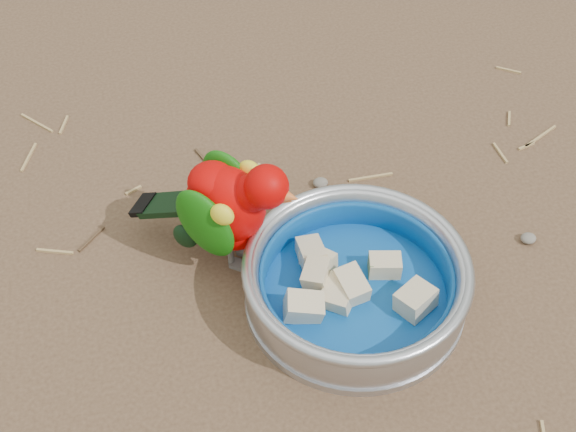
{
  "coord_description": "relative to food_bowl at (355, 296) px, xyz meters",
  "views": [
    {
      "loc": [
        -0.2,
        -0.43,
        0.7
      ],
      "look_at": [
        -0.08,
        0.13,
        0.08
      ],
      "focal_mm": 50.0,
      "sensor_mm": 36.0,
      "label": 1
    }
  ],
  "objects": [
    {
      "name": "food_bowl",
      "position": [
        0.0,
        0.0,
        0.0
      ],
      "size": [
        0.24,
        0.24,
        0.02
      ],
      "primitive_type": "cylinder",
      "color": "#B2B2BA",
      "rests_on": "ground"
    },
    {
      "name": "fruit_wedges",
      "position": [
        -0.0,
        0.0,
        0.02
      ],
      "size": [
        0.14,
        0.14,
        0.03
      ],
      "primitive_type": null,
      "color": "beige",
      "rests_on": "food_bowl"
    },
    {
      "name": "ground_debris",
      "position": [
        0.03,
        0.0,
        -0.01
      ],
      "size": [
        0.9,
        0.8,
        0.01
      ],
      "primitive_type": null,
      "color": "tan",
      "rests_on": "ground"
    },
    {
      "name": "bowl_wall",
      "position": [
        0.0,
        0.0,
        0.03
      ],
      "size": [
        0.24,
        0.24,
        0.04
      ],
      "primitive_type": null,
      "color": "#B2B2BA",
      "rests_on": "food_bowl"
    },
    {
      "name": "lory_parrot",
      "position": [
        -0.12,
        0.09,
        0.07
      ],
      "size": [
        0.2,
        0.17,
        0.15
      ],
      "primitive_type": null,
      "rotation": [
        0.0,
        0.0,
        -2.17
      ],
      "color": "#BB0201",
      "rests_on": "ground"
    },
    {
      "name": "ground",
      "position": [
        0.02,
        -0.06,
        -0.01
      ],
      "size": [
        60.0,
        60.0,
        0.0
      ],
      "primitive_type": "plane",
      "color": "brown"
    }
  ]
}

